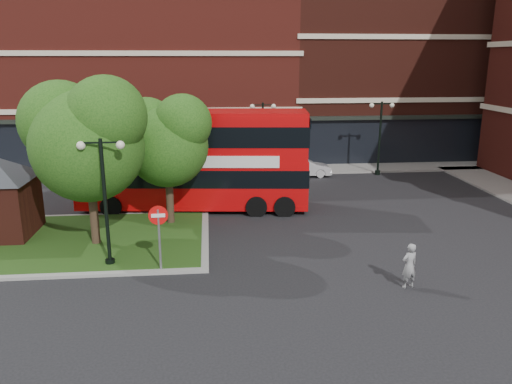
{
  "coord_description": "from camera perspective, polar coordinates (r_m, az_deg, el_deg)",
  "views": [
    {
      "loc": [
        -1.59,
        -18.18,
        7.83
      ],
      "look_at": [
        0.47,
        3.32,
        2.0
      ],
      "focal_mm": 35.0,
      "sensor_mm": 36.0,
      "label": 1
    }
  ],
  "objects": [
    {
      "name": "lamp_island",
      "position": [
        19.44,
        -16.89,
        -0.47
      ],
      "size": [
        1.72,
        0.36,
        5.0
      ],
      "color": "black",
      "rests_on": "ground"
    },
    {
      "name": "woman",
      "position": [
        18.36,
        17.12,
        -8.05
      ],
      "size": [
        0.68,
        0.54,
        1.64
      ],
      "primitive_type": "imported",
      "rotation": [
        0.0,
        0.0,
        3.42
      ],
      "color": "gray",
      "rests_on": "ground"
    },
    {
      "name": "terrace_far_right",
      "position": [
        44.97,
        15.32,
        14.81
      ],
      "size": [
        18.0,
        12.0,
        16.0
      ],
      "primitive_type": "cube",
      "color": "#471911",
      "rests_on": "ground"
    },
    {
      "name": "traffic_island",
      "position": [
        23.45,
        -21.1,
        -5.28
      ],
      "size": [
        12.6,
        7.6,
        0.15
      ],
      "color": "gray",
      "rests_on": "ground"
    },
    {
      "name": "no_entry_sign",
      "position": [
        18.76,
        -11.06,
        -3.75
      ],
      "size": [
        0.72,
        0.09,
        2.6
      ],
      "rotation": [
        0.0,
        0.0,
        0.05
      ],
      "color": "slate",
      "rests_on": "ground"
    },
    {
      "name": "pavement_far",
      "position": [
        35.57,
        -2.8,
        2.47
      ],
      "size": [
        44.0,
        3.0,
        0.12
      ],
      "primitive_type": "cube",
      "color": "slate",
      "rests_on": "ground"
    },
    {
      "name": "car_white",
      "position": [
        34.07,
        5.46,
        2.8
      ],
      "size": [
        3.73,
        1.39,
        1.22
      ],
      "primitive_type": "imported",
      "rotation": [
        0.0,
        0.0,
        1.54
      ],
      "color": "silver",
      "rests_on": "ground"
    },
    {
      "name": "tree_island_west",
      "position": [
        21.56,
        -18.97,
        6.2
      ],
      "size": [
        5.4,
        4.71,
        7.21
      ],
      "color": "#2D2116",
      "rests_on": "ground"
    },
    {
      "name": "lamp_far_right",
      "position": [
        35.03,
        13.98,
        6.45
      ],
      "size": [
        1.72,
        0.36,
        5.0
      ],
      "color": "black",
      "rests_on": "ground"
    },
    {
      "name": "ground",
      "position": [
        19.85,
        -0.45,
        -8.12
      ],
      "size": [
        120.0,
        120.0,
        0.0
      ],
      "primitive_type": "plane",
      "color": "black",
      "rests_on": "ground"
    },
    {
      "name": "car_silver",
      "position": [
        34.97,
        -14.15,
        3.01
      ],
      "size": [
        4.63,
        2.03,
        1.55
      ],
      "primitive_type": "imported",
      "rotation": [
        0.0,
        0.0,
        1.61
      ],
      "color": "#9FA2A6",
      "rests_on": "ground"
    },
    {
      "name": "lamp_far_left",
      "position": [
        33.25,
        0.78,
        6.45
      ],
      "size": [
        1.72,
        0.36,
        5.0
      ],
      "color": "black",
      "rests_on": "ground"
    },
    {
      "name": "bus",
      "position": [
        26.32,
        -7.26,
        4.4
      ],
      "size": [
        12.17,
        3.93,
        4.57
      ],
      "rotation": [
        0.0,
        0.0,
        -0.1
      ],
      "color": "#B60709",
      "rests_on": "ground"
    },
    {
      "name": "terrace_far_left",
      "position": [
        42.67,
        -14.54,
        13.53
      ],
      "size": [
        26.0,
        12.0,
        14.0
      ],
      "primitive_type": "cube",
      "color": "maroon",
      "rests_on": "ground"
    },
    {
      "name": "tree_island_east",
      "position": [
        23.6,
        -10.32,
        6.12
      ],
      "size": [
        4.46,
        3.9,
        6.29
      ],
      "color": "#2D2116",
      "rests_on": "ground"
    }
  ]
}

